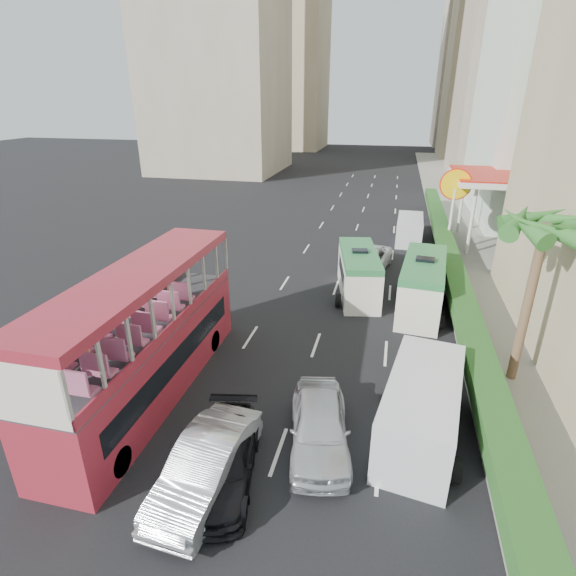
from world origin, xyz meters
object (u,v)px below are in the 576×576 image
(panel_van_far, at_px, (409,229))
(shell_station, at_px, (495,211))
(car_silver_lane_b, at_px, (319,445))
(van_asset, at_px, (366,271))
(minibus_far, at_px, (422,285))
(double_decker_bus, at_px, (145,335))
(palm_tree, at_px, (527,306))
(car_silver_lane_a, at_px, (208,486))
(panel_van_near, at_px, (421,408))
(minibus_near, at_px, (358,273))
(car_black, at_px, (224,477))

(panel_van_far, distance_m, shell_station, 6.30)
(car_silver_lane_b, distance_m, van_asset, 16.74)
(minibus_far, distance_m, panel_van_far, 12.70)
(double_decker_bus, height_order, palm_tree, palm_tree)
(minibus_far, distance_m, shell_station, 14.09)
(car_silver_lane_a, bearing_deg, panel_van_near, 35.66)
(double_decker_bus, relative_size, shell_station, 1.38)
(palm_tree, bearing_deg, minibus_near, 133.12)
(car_black, distance_m, minibus_near, 15.04)
(double_decker_bus, relative_size, minibus_far, 1.76)
(car_silver_lane_a, relative_size, van_asset, 0.89)
(car_black, height_order, palm_tree, palm_tree)
(car_silver_lane_a, xyz_separation_m, car_silver_lane_b, (2.93, 2.44, 0.00))
(car_silver_lane_a, relative_size, palm_tree, 0.76)
(car_silver_lane_a, relative_size, panel_van_far, 1.01)
(minibus_far, bearing_deg, palm_tree, -55.49)
(van_asset, xyz_separation_m, panel_van_near, (2.86, -15.48, 1.11))
(panel_van_near, height_order, panel_van_far, panel_van_near)
(minibus_far, height_order, panel_van_near, minibus_far)
(car_silver_lane_b, relative_size, shell_station, 0.59)
(car_silver_lane_b, relative_size, van_asset, 0.86)
(car_black, distance_m, panel_van_near, 6.75)
(car_silver_lane_a, xyz_separation_m, shell_station, (12.10, 26.85, 2.75))
(car_silver_lane_a, bearing_deg, car_black, 57.04)
(minibus_near, xyz_separation_m, shell_station, (9.07, 11.67, 1.45))
(car_black, bearing_deg, car_silver_lane_b, 27.15)
(panel_van_near, relative_size, panel_van_far, 1.16)
(car_black, xyz_separation_m, palm_tree, (9.56, 7.41, 3.38))
(minibus_far, height_order, shell_station, shell_station)
(car_silver_lane_b, distance_m, panel_van_far, 24.44)
(car_silver_lane_a, xyz_separation_m, car_black, (0.34, 0.44, 0.00))
(car_silver_lane_a, distance_m, palm_tree, 13.07)
(palm_tree, bearing_deg, panel_van_near, -132.18)
(minibus_near, bearing_deg, car_silver_lane_b, -101.21)
(car_silver_lane_a, xyz_separation_m, palm_tree, (9.90, 7.85, 3.38))
(minibus_near, bearing_deg, palm_tree, -57.63)
(double_decker_bus, relative_size, car_black, 2.34)
(shell_station, bearing_deg, minibus_far, -113.49)
(shell_station, bearing_deg, van_asset, -138.97)
(panel_van_far, relative_size, palm_tree, 0.75)
(palm_tree, bearing_deg, panel_van_far, 101.54)
(panel_van_far, bearing_deg, panel_van_near, -88.10)
(van_asset, height_order, panel_van_far, panel_van_far)
(minibus_near, xyz_separation_m, panel_van_near, (3.11, -11.48, -0.18))
(van_asset, bearing_deg, panel_van_near, -70.10)
(double_decker_bus, distance_m, palm_tree, 14.39)
(double_decker_bus, bearing_deg, panel_van_far, 66.42)
(car_black, distance_m, palm_tree, 12.56)
(panel_van_far, bearing_deg, palm_tree, -76.78)
(car_silver_lane_a, relative_size, car_black, 1.03)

